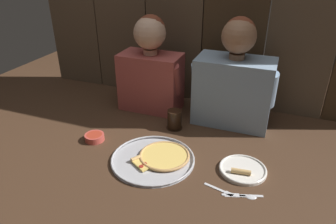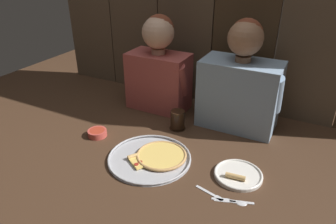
# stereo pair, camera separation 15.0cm
# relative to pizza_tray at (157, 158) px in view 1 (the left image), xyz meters

# --- Properties ---
(ground_plane) EXTENTS (3.20, 3.20, 0.00)m
(ground_plane) POSITION_rel_pizza_tray_xyz_m (0.01, 0.05, -0.01)
(ground_plane) COLOR #422B1C
(pizza_tray) EXTENTS (0.39, 0.39, 0.03)m
(pizza_tray) POSITION_rel_pizza_tray_xyz_m (0.00, 0.00, 0.00)
(pizza_tray) COLOR #B2B2B7
(pizza_tray) RESTS_ON ground
(dinner_plate) EXTENTS (0.21, 0.21, 0.03)m
(dinner_plate) POSITION_rel_pizza_tray_xyz_m (0.39, 0.06, 0.00)
(dinner_plate) COLOR white
(dinner_plate) RESTS_ON ground
(drinking_glass) EXTENTS (0.09, 0.09, 0.11)m
(drinking_glass) POSITION_rel_pizza_tray_xyz_m (-0.02, 0.31, 0.04)
(drinking_glass) COLOR black
(drinking_glass) RESTS_ON ground
(dipping_bowl) EXTENTS (0.10, 0.10, 0.03)m
(dipping_bowl) POSITION_rel_pizza_tray_xyz_m (-0.37, 0.04, 0.01)
(dipping_bowl) COLOR #CC4C42
(dipping_bowl) RESTS_ON ground
(table_fork) EXTENTS (0.13, 0.05, 0.01)m
(table_fork) POSITION_rel_pizza_tray_xyz_m (0.33, -0.10, -0.01)
(table_fork) COLOR silver
(table_fork) RESTS_ON ground
(table_knife) EXTENTS (0.15, 0.06, 0.01)m
(table_knife) POSITION_rel_pizza_tray_xyz_m (0.42, -0.10, -0.01)
(table_knife) COLOR silver
(table_knife) RESTS_ON ground
(table_spoon) EXTENTS (0.14, 0.05, 0.01)m
(table_spoon) POSITION_rel_pizza_tray_xyz_m (0.43, -0.10, -0.01)
(table_spoon) COLOR silver
(table_spoon) RESTS_ON ground
(diner_left) EXTENTS (0.40, 0.21, 0.56)m
(diner_left) POSITION_rel_pizza_tray_xyz_m (-0.24, 0.49, 0.25)
(diner_left) COLOR #AD4C47
(diner_left) RESTS_ON ground
(diner_right) EXTENTS (0.45, 0.23, 0.59)m
(diner_right) POSITION_rel_pizza_tray_xyz_m (0.25, 0.49, 0.25)
(diner_right) COLOR #849EB7
(diner_right) RESTS_ON ground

